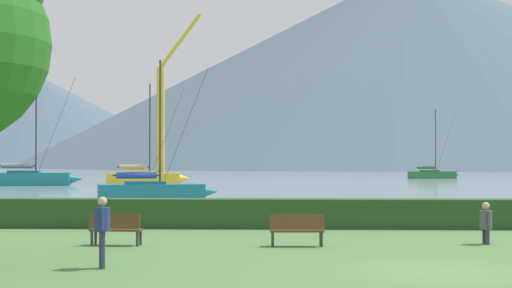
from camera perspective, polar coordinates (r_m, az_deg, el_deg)
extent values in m
plane|color=#517A42|center=(17.98, 12.91, -9.13)|extent=(1000.00, 1000.00, 0.00)
cube|color=#8C9EA3|center=(154.54, 3.20, -2.14)|extent=(320.00, 246.00, 0.00)
cube|color=#284C23|center=(28.75, 8.72, -5.09)|extent=(80.00, 1.20, 1.07)
cube|color=#19707A|center=(79.82, -16.42, -2.50)|extent=(8.38, 4.23, 1.26)
cone|color=#19707A|center=(79.36, -13.14, -2.52)|extent=(1.55, 1.31, 1.07)
cube|color=#16646E|center=(79.87, -16.74, -2.17)|extent=(3.29, 2.45, 0.80)
cylinder|color=#333338|center=(79.79, -15.91, 1.36)|extent=(0.16, 0.16, 10.65)
cylinder|color=#333338|center=(79.95, -17.21, -1.55)|extent=(3.56, 0.82, 0.14)
cylinder|color=gray|center=(79.95, -17.21, -1.55)|extent=(3.10, 1.08, 0.50)
cylinder|color=#333338|center=(79.57, -14.56, 1.17)|extent=(3.74, 0.76, 10.13)
cube|color=#236B38|center=(108.95, 12.85, -2.24)|extent=(6.60, 3.62, 0.98)
cone|color=#236B38|center=(110.52, 14.53, -2.21)|extent=(1.25, 1.07, 0.84)
cube|color=#206032|center=(108.79, 12.68, -2.05)|extent=(2.62, 2.03, 0.63)
cylinder|color=#333338|center=(109.19, 13.10, 0.16)|extent=(0.13, 0.13, 9.02)
cylinder|color=#333338|center=(108.57, 12.43, -1.70)|extent=(2.76, 0.80, 0.11)
cylinder|color=#2D7542|center=(108.57, 12.43, -1.70)|extent=(2.42, 0.97, 0.39)
cylinder|color=#333338|center=(109.83, 13.79, 0.04)|extent=(2.89, 0.76, 8.58)
cube|color=gold|center=(80.96, -8.30, -2.55)|extent=(7.72, 3.63, 1.17)
cone|color=gold|center=(80.95, -5.29, -2.56)|extent=(1.41, 1.17, 0.99)
cube|color=gold|center=(80.97, -8.60, -2.25)|extent=(2.99, 2.18, 0.74)
cylinder|color=#333338|center=(80.98, -7.84, 0.96)|extent=(0.15, 0.15, 9.81)
cylinder|color=#333338|center=(80.98, -9.03, -1.68)|extent=(3.32, 0.63, 0.13)
cylinder|color=tan|center=(80.98, -9.03, -1.68)|extent=(2.88, 0.89, 0.47)
cylinder|color=#333338|center=(80.96, -6.60, 0.78)|extent=(3.50, 0.56, 9.34)
cube|color=#19707A|center=(48.38, -7.74, -3.55)|extent=(6.80, 3.93, 1.01)
cone|color=#19707A|center=(48.94, -3.46, -3.53)|extent=(1.30, 1.14, 0.86)
cube|color=#16646E|center=(48.32, -8.18, -3.11)|extent=(2.73, 2.16, 0.64)
cylinder|color=#333338|center=(48.45, -7.08, 1.35)|extent=(0.13, 0.13, 8.19)
cylinder|color=#333338|center=(48.25, -8.80, -2.29)|extent=(2.81, 0.92, 0.11)
cylinder|color=#2847A3|center=(48.25, -8.80, -2.29)|extent=(2.48, 1.08, 0.40)
cylinder|color=#333338|center=(48.66, -5.31, 1.10)|extent=(2.94, 0.89, 7.79)
cube|color=brown|center=(22.46, 3.03, -6.41)|extent=(1.57, 0.48, 0.06)
cube|color=brown|center=(22.26, 3.05, -5.75)|extent=(1.56, 0.16, 0.45)
cylinder|color=#333338|center=(22.69, 4.80, -6.93)|extent=(0.08, 0.08, 0.45)
cylinder|color=#333338|center=(22.63, 1.23, -6.95)|extent=(0.08, 0.08, 0.45)
cylinder|color=#333338|center=(22.36, 4.85, -7.01)|extent=(0.08, 0.08, 0.45)
cylinder|color=#333338|center=(22.30, 1.24, -7.03)|extent=(0.08, 0.08, 0.45)
cube|color=brown|center=(23.08, -10.26, -6.25)|extent=(1.56, 0.60, 0.06)
cube|color=brown|center=(22.88, -10.40, -5.61)|extent=(1.53, 0.28, 0.45)
cylinder|color=#333338|center=(23.06, -8.51, -6.83)|extent=(0.08, 0.08, 0.45)
cylinder|color=#333338|center=(23.47, -11.74, -6.72)|extent=(0.08, 0.08, 0.45)
cylinder|color=#333338|center=(22.75, -8.74, -6.90)|extent=(0.08, 0.08, 0.45)
cylinder|color=#333338|center=(23.16, -12.01, -6.79)|extent=(0.08, 0.08, 0.45)
cylinder|color=#2D3347|center=(23.91, 16.68, -6.59)|extent=(0.14, 0.14, 0.45)
cylinder|color=#2D3347|center=(24.08, 16.52, -6.55)|extent=(0.14, 0.14, 0.45)
cylinder|color=#4C4C51|center=(23.95, 16.59, -5.38)|extent=(0.36, 0.36, 0.55)
cylinder|color=#4C4C51|center=(23.73, 16.81, -5.35)|extent=(0.09, 0.09, 0.49)
cylinder|color=#4C4C51|center=(24.17, 16.37, -5.28)|extent=(0.09, 0.09, 0.49)
sphere|color=tan|center=(23.93, 16.58, -4.39)|extent=(0.22, 0.22, 0.22)
cylinder|color=#2D3347|center=(18.18, -11.28, -7.70)|extent=(0.14, 0.14, 0.85)
cylinder|color=#2D3347|center=(18.36, -11.28, -7.63)|extent=(0.14, 0.14, 0.85)
cylinder|color=navy|center=(18.20, -11.27, -5.48)|extent=(0.36, 0.36, 0.55)
cylinder|color=navy|center=(17.96, -11.27, -5.44)|extent=(0.09, 0.09, 0.50)
cylinder|color=navy|center=(18.44, -11.27, -5.33)|extent=(0.09, 0.09, 0.50)
sphere|color=tan|center=(18.18, -11.27, -4.17)|extent=(0.22, 0.22, 0.22)
cube|color=#333338|center=(88.03, -7.06, -2.57)|extent=(2.00, 2.00, 0.80)
cube|color=gold|center=(88.11, -7.05, 1.68)|extent=(0.80, 0.80, 12.25)
cube|color=gold|center=(88.72, -5.60, 7.57)|extent=(4.72, 0.36, 6.18)
cone|color=#4C6070|center=(333.17, 11.55, 5.68)|extent=(323.58, 323.58, 84.69)
cone|color=#4C6070|center=(415.98, -15.75, 1.68)|extent=(181.60, 181.60, 46.41)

